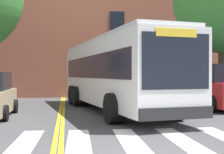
# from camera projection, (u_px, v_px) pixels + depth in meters

# --- Properties ---
(crosswalk) EXTENTS (15.26, 4.07, 0.01)m
(crosswalk) POSITION_uv_depth(u_px,v_px,m) (156.00, 141.00, 7.98)
(crosswalk) COLOR white
(crosswalk) RESTS_ON ground
(lane_line_yellow_inner) EXTENTS (0.12, 36.00, 0.01)m
(lane_line_yellow_inner) POSITION_uv_depth(u_px,v_px,m) (62.00, 99.00, 21.45)
(lane_line_yellow_inner) COLOR gold
(lane_line_yellow_inner) RESTS_ON ground
(lane_line_yellow_outer) EXTENTS (0.12, 36.00, 0.01)m
(lane_line_yellow_outer) POSITION_uv_depth(u_px,v_px,m) (64.00, 99.00, 21.48)
(lane_line_yellow_outer) COLOR gold
(lane_line_yellow_outer) RESTS_ON ground
(city_bus) EXTENTS (4.28, 11.82, 3.28)m
(city_bus) POSITION_uv_depth(u_px,v_px,m) (114.00, 73.00, 14.51)
(city_bus) COLOR white
(city_bus) RESTS_ON ground
(car_red_far_lane) EXTENTS (2.39, 4.84, 2.18)m
(car_red_far_lane) POSITION_uv_depth(u_px,v_px,m) (219.00, 88.00, 15.44)
(car_red_far_lane) COLOR #AD1E1E
(car_red_far_lane) RESTS_ON ground
(car_black_behind_bus) EXTENTS (2.39, 4.69, 2.28)m
(car_black_behind_bus) POSITION_uv_depth(u_px,v_px,m) (93.00, 82.00, 24.94)
(car_black_behind_bus) COLOR black
(car_black_behind_bus) RESTS_ON ground
(building_facade) EXTENTS (34.02, 7.23, 10.79)m
(building_facade) POSITION_uv_depth(u_px,v_px,m) (57.00, 30.00, 26.20)
(building_facade) COLOR #9E5642
(building_facade) RESTS_ON ground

